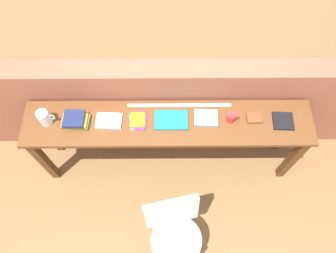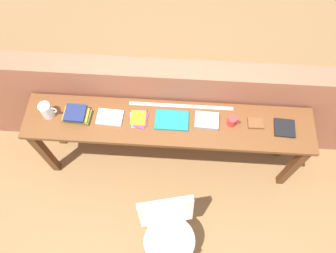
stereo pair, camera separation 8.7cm
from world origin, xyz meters
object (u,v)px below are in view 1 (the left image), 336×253
Objects in this scene: pamphlet_pile_colourful at (138,121)px; book_repair_rightmost at (283,121)px; leather_journal_brown at (254,118)px; pitcher_white at (44,118)px; book_open_centre at (171,120)px; mug at (231,117)px; magazine_cycling at (109,121)px; chair_white_moulded at (175,230)px; book_stack_leftmost at (75,120)px.

book_repair_rightmost is at bearing -0.59° from pamphlet_pile_colourful.
book_repair_rightmost is at bearing -8.71° from leather_journal_brown.
pitcher_white is at bearing -177.29° from book_repair_rightmost.
book_repair_rightmost reaches higher than pamphlet_pile_colourful.
leather_journal_brown is at bearing 1.42° from book_open_centre.
leather_journal_brown is 0.75× the size of book_repair_rightmost.
pamphlet_pile_colourful is 1.76× the size of mug.
magazine_cycling is at bearing -177.50° from book_repair_rightmost.
chair_white_moulded is 1.17m from leather_journal_brown.
book_stack_leftmost is at bearing -178.63° from pamphlet_pile_colourful.
magazine_cycling reaches higher than chair_white_moulded.
leather_journal_brown is 0.24m from book_repair_rightmost.
chair_white_moulded is 6.86× the size of leather_journal_brown.
mug is at bearing 0.66° from pamphlet_pile_colourful.
leather_journal_brown reaches higher than pamphlet_pile_colourful.
pitcher_white reaches higher than magazine_cycling.
pitcher_white is at bearing 142.03° from chair_white_moulded.
book_repair_rightmost is at bearing -0.22° from pitcher_white.
magazine_cycling is at bearing 179.30° from leather_journal_brown.
magazine_cycling is at bearing -179.64° from pamphlet_pile_colourful.
book_repair_rightmost reaches higher than chair_white_moulded.
book_stack_leftmost is 0.81m from book_open_centre.
leather_journal_brown is (1.53, 0.03, -0.03)m from book_stack_leftmost.
leather_journal_brown reaches higher than book_repair_rightmost.
book_open_centre is at bearing -178.12° from book_repair_rightmost.
book_repair_rightmost is at bearing 0.00° from book_stack_leftmost.
chair_white_moulded is at bearing -88.03° from book_open_centre.
chair_white_moulded is 1.25m from book_stack_leftmost.
leather_journal_brown is (1.25, 0.02, 0.00)m from magazine_cycling.
pitcher_white reaches higher than pamphlet_pile_colourful.
mug is at bearing 0.87° from book_open_centre.
mug is (0.79, 0.01, 0.04)m from pamphlet_pile_colourful.
pitcher_white is (-1.08, 0.85, 0.43)m from chair_white_moulded.
pamphlet_pile_colourful is (-0.31, 0.85, 0.36)m from chair_white_moulded.
book_open_centre is 1.67× the size of book_repair_rightmost.
pamphlet_pile_colourful is (0.53, 0.01, -0.03)m from book_stack_leftmost.
pamphlet_pile_colourful is at bearing 0.36° from pitcher_white.
pamphlet_pile_colourful is 0.79m from mug.
mug is at bearing 3.42° from magazine_cycling.
pamphlet_pile_colourful is 1.00m from leather_journal_brown.
book_stack_leftmost is 1.09× the size of magazine_cycling.
pitcher_white is 0.64× the size of book_open_centre.
book_stack_leftmost is at bearing 179.55° from leather_journal_brown.
pitcher_white is 1.07× the size of book_repair_rightmost.
book_repair_rightmost is at bearing 2.41° from magazine_cycling.
book_open_centre is at bearing 0.99° from pamphlet_pile_colourful.
chair_white_moulded is 4.85× the size of pitcher_white.
pamphlet_pile_colourful is 0.28m from book_open_centre.
magazine_cycling is 0.53m from book_open_centre.
book_stack_leftmost is at bearing -174.90° from magazine_cycling.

